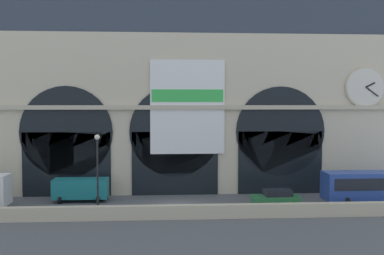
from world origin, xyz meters
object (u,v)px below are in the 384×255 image
Objects in this scene: street_lamp_quayside at (97,165)px; bus_east at (382,186)px; car_mideast at (276,198)px.

bus_east is at bearing 6.70° from street_lamp_quayside.
bus_east is at bearing 0.10° from car_mideast.
street_lamp_quayside is (-15.69, -3.01, 3.61)m from car_mideast.
bus_east is 26.06m from street_lamp_quayside.
street_lamp_quayside reaches higher than bus_east.
bus_east is 1.59× the size of street_lamp_quayside.
street_lamp_quayside is (-25.75, -3.02, 2.63)m from bus_east.
car_mideast is 0.40× the size of bus_east.
car_mideast is at bearing 10.85° from street_lamp_quayside.
car_mideast is 0.64× the size of street_lamp_quayside.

